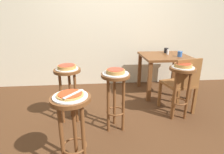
# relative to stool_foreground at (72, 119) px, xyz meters

# --- Properties ---
(ground_plane) EXTENTS (6.00, 6.00, 0.00)m
(ground_plane) POSITION_rel_stool_foreground_xyz_m (0.56, 0.68, -0.53)
(ground_plane) COLOR #4C2D19
(back_wall) EXTENTS (6.00, 0.10, 3.00)m
(back_wall) POSITION_rel_stool_foreground_xyz_m (0.56, 2.33, 0.97)
(back_wall) COLOR beige
(back_wall) RESTS_ON ground_plane
(stool_foreground) EXTENTS (0.35, 0.35, 0.74)m
(stool_foreground) POSITION_rel_stool_foreground_xyz_m (0.00, 0.00, 0.00)
(stool_foreground) COLOR brown
(stool_foreground) RESTS_ON ground_plane
(serving_plate_foreground) EXTENTS (0.29, 0.29, 0.01)m
(serving_plate_foreground) POSITION_rel_stool_foreground_xyz_m (0.00, -0.00, 0.22)
(serving_plate_foreground) COLOR silver
(serving_plate_foreground) RESTS_ON stool_foreground
(pizza_foreground) EXTENTS (0.22, 0.22, 0.02)m
(pizza_foreground) POSITION_rel_stool_foreground_xyz_m (0.00, -0.00, 0.23)
(pizza_foreground) COLOR tan
(pizza_foreground) RESTS_ON serving_plate_foreground
(stool_middle) EXTENTS (0.35, 0.35, 0.74)m
(stool_middle) POSITION_rel_stool_foreground_xyz_m (0.45, 0.60, 0.00)
(stool_middle) COLOR brown
(stool_middle) RESTS_ON ground_plane
(serving_plate_middle) EXTENTS (0.31, 0.31, 0.01)m
(serving_plate_middle) POSITION_rel_stool_foreground_xyz_m (0.45, 0.60, 0.22)
(serving_plate_middle) COLOR silver
(serving_plate_middle) RESTS_ON stool_middle
(pizza_middle) EXTENTS (0.22, 0.22, 0.05)m
(pizza_middle) POSITION_rel_stool_foreground_xyz_m (0.45, 0.60, 0.24)
(pizza_middle) COLOR #B78442
(pizza_middle) RESTS_ON serving_plate_middle
(stool_leftside) EXTENTS (0.35, 0.35, 0.74)m
(stool_leftside) POSITION_rel_stool_foreground_xyz_m (1.37, 0.79, 0.00)
(stool_leftside) COLOR brown
(stool_leftside) RESTS_ON ground_plane
(serving_plate_leftside) EXTENTS (0.29, 0.29, 0.01)m
(serving_plate_leftside) POSITION_rel_stool_foreground_xyz_m (1.37, 0.79, 0.22)
(serving_plate_leftside) COLOR silver
(serving_plate_leftside) RESTS_ON stool_leftside
(pizza_leftside) EXTENTS (0.23, 0.23, 0.05)m
(pizza_leftside) POSITION_rel_stool_foreground_xyz_m (1.37, 0.79, 0.24)
(pizza_leftside) COLOR #B78442
(pizza_leftside) RESTS_ON serving_plate_leftside
(stool_rear) EXTENTS (0.35, 0.35, 0.74)m
(stool_rear) POSITION_rel_stool_foreground_xyz_m (-0.15, 0.86, 0.00)
(stool_rear) COLOR brown
(stool_rear) RESTS_ON ground_plane
(serving_plate_rear) EXTENTS (0.29, 0.29, 0.01)m
(serving_plate_rear) POSITION_rel_stool_foreground_xyz_m (-0.15, 0.86, 0.22)
(serving_plate_rear) COLOR white
(serving_plate_rear) RESTS_ON stool_rear
(pizza_rear) EXTENTS (0.24, 0.24, 0.05)m
(pizza_rear) POSITION_rel_stool_foreground_xyz_m (-0.15, 0.86, 0.24)
(pizza_rear) COLOR #B78442
(pizza_rear) RESTS_ON serving_plate_rear
(dining_table) EXTENTS (0.83, 0.79, 0.73)m
(dining_table) POSITION_rel_stool_foreground_xyz_m (1.47, 1.70, 0.08)
(dining_table) COLOR brown
(dining_table) RESTS_ON ground_plane
(cup_near_edge) EXTENTS (0.08, 0.08, 0.10)m
(cup_near_edge) POSITION_rel_stool_foreground_xyz_m (1.68, 1.53, 0.24)
(cup_near_edge) COLOR #3360B2
(cup_near_edge) RESTS_ON dining_table
(cup_far_edge) EXTENTS (0.08, 0.08, 0.10)m
(cup_far_edge) POSITION_rel_stool_foreground_xyz_m (1.57, 1.89, 0.24)
(cup_far_edge) COLOR black
(cup_far_edge) RESTS_ON dining_table
(condiment_shaker) EXTENTS (0.04, 0.04, 0.09)m
(condiment_shaker) POSITION_rel_stool_foreground_xyz_m (1.55, 1.75, 0.24)
(condiment_shaker) COLOR white
(condiment_shaker) RESTS_ON dining_table
(wooden_chair) EXTENTS (0.47, 0.47, 0.85)m
(wooden_chair) POSITION_rel_stool_foreground_xyz_m (1.45, 0.94, -0.07)
(wooden_chair) COLOR brown
(wooden_chair) RESTS_ON ground_plane
(pizza_server_knife) EXTENTS (0.15, 0.19, 0.01)m
(pizza_server_knife) POSITION_rel_stool_foreground_xyz_m (0.03, -0.02, 0.25)
(pizza_server_knife) COLOR silver
(pizza_server_knife) RESTS_ON pizza_foreground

